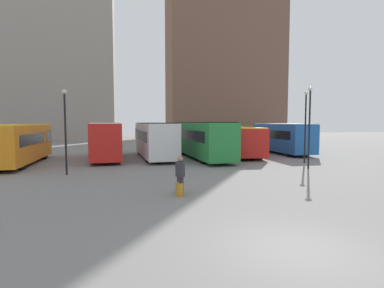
{
  "coord_description": "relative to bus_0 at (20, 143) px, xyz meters",
  "views": [
    {
      "loc": [
        -4.3,
        -6.65,
        3.27
      ],
      "look_at": [
        1.0,
        16.14,
        1.59
      ],
      "focal_mm": 28.0,
      "sensor_mm": 36.0,
      "label": 1
    }
  ],
  "objects": [
    {
      "name": "ground_plane",
      "position": [
        12.18,
        -19.21,
        -1.71
      ],
      "size": [
        160.0,
        160.0,
        0.0
      ],
      "primitive_type": "plane",
      "color": "slate"
    },
    {
      "name": "building_block_right",
      "position": [
        30.83,
        39.62,
        19.34
      ],
      "size": [
        25.9,
        10.44,
        42.09
      ],
      "color": "brown",
      "rests_on": "ground_plane"
    },
    {
      "name": "bus_3",
      "position": [
        14.97,
        0.71,
        0.1
      ],
      "size": [
        2.92,
        11.68,
        3.33
      ],
      "rotation": [
        0.0,
        0.0,
        1.61
      ],
      "color": "#237A38",
      "rests_on": "ground_plane"
    },
    {
      "name": "bus_5",
      "position": [
        24.35,
        2.83,
        0.01
      ],
      "size": [
        2.63,
        9.12,
        3.17
      ],
      "rotation": [
        0.0,
        0.0,
        1.56
      ],
      "color": "#1E56A3",
      "rests_on": "ground_plane"
    },
    {
      "name": "lamp_post_0",
      "position": [
        22.18,
        -4.54,
        1.69
      ],
      "size": [
        0.28,
        0.28,
        5.77
      ],
      "color": "black",
      "rests_on": "ground_plane"
    },
    {
      "name": "traveler",
      "position": [
        10.44,
        -12.45,
        -0.67
      ],
      "size": [
        0.54,
        0.54,
        1.74
      ],
      "rotation": [
        0.0,
        0.0,
        1.81
      ],
      "color": "#382D4C",
      "rests_on": "ground_plane"
    },
    {
      "name": "bus_1",
      "position": [
        6.34,
        1.87,
        0.06
      ],
      "size": [
        3.04,
        9.42,
        3.26
      ],
      "rotation": [
        0.0,
        0.0,
        1.63
      ],
      "color": "red",
      "rests_on": "ground_plane"
    },
    {
      "name": "bus_4",
      "position": [
        19.24,
        1.64,
        -0.17
      ],
      "size": [
        3.78,
        9.42,
        2.83
      ],
      "rotation": [
        0.0,
        0.0,
        1.42
      ],
      "color": "red",
      "rests_on": "ground_plane"
    },
    {
      "name": "suitcase",
      "position": [
        10.3,
        -12.95,
        -1.4
      ],
      "size": [
        0.3,
        0.41,
        0.86
      ],
      "rotation": [
        0.0,
        0.0,
        1.81
      ],
      "color": "#B27A1E",
      "rests_on": "ground_plane"
    },
    {
      "name": "lamp_post_2",
      "position": [
        20.72,
        -7.2,
        1.67
      ],
      "size": [
        0.28,
        0.28,
        5.75
      ],
      "color": "black",
      "rests_on": "ground_plane"
    },
    {
      "name": "lamp_post_1",
      "position": [
        4.43,
        -6.05,
        1.44
      ],
      "size": [
        0.28,
        0.28,
        5.3
      ],
      "color": "black",
      "rests_on": "ground_plane"
    },
    {
      "name": "building_block_left",
      "position": [
        -8.33,
        39.62,
        18.83
      ],
      "size": [
        29.6,
        16.86,
        41.07
      ],
      "color": "gray",
      "rests_on": "ground_plane"
    },
    {
      "name": "bus_0",
      "position": [
        0.0,
        0.0,
        0.0
      ],
      "size": [
        2.59,
        10.16,
        3.14
      ],
      "rotation": [
        0.0,
        0.0,
        1.57
      ],
      "color": "orange",
      "rests_on": "ground_plane"
    },
    {
      "name": "bus_2",
      "position": [
        10.77,
        2.05,
        0.06
      ],
      "size": [
        3.06,
        10.68,
        3.26
      ],
      "rotation": [
        0.0,
        0.0,
        1.62
      ],
      "color": "silver",
      "rests_on": "ground_plane"
    }
  ]
}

